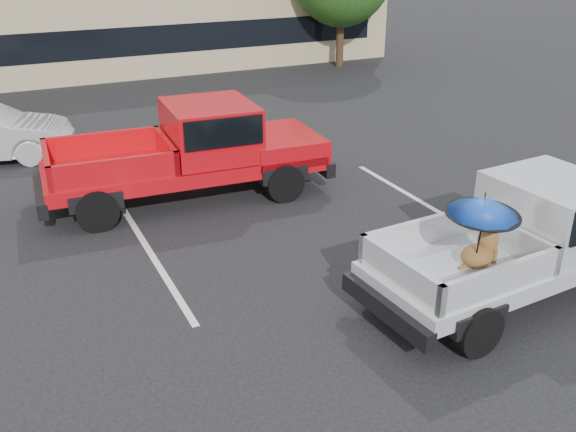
% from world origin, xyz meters
% --- Properties ---
extents(ground, '(90.00, 90.00, 0.00)m').
position_xyz_m(ground, '(0.00, 0.00, 0.00)').
color(ground, black).
rests_on(ground, ground).
extents(stripe_left, '(0.12, 5.00, 0.01)m').
position_xyz_m(stripe_left, '(-3.00, 2.00, 0.00)').
color(stripe_left, silver).
rests_on(stripe_left, ground).
extents(stripe_right, '(0.12, 5.00, 0.01)m').
position_xyz_m(stripe_right, '(3.00, 2.00, 0.00)').
color(stripe_right, silver).
rests_on(stripe_right, ground).
extents(silver_pickup, '(5.81, 2.41, 2.06)m').
position_xyz_m(silver_pickup, '(2.44, -1.78, 1.05)').
color(silver_pickup, black).
rests_on(silver_pickup, ground).
extents(red_pickup, '(6.42, 2.65, 2.07)m').
position_xyz_m(red_pickup, '(-1.13, 4.47, 1.13)').
color(red_pickup, black).
rests_on(red_pickup, ground).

